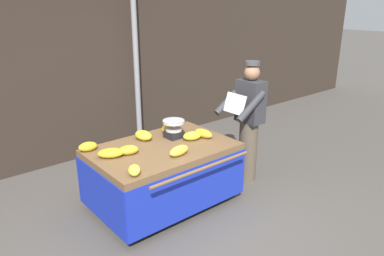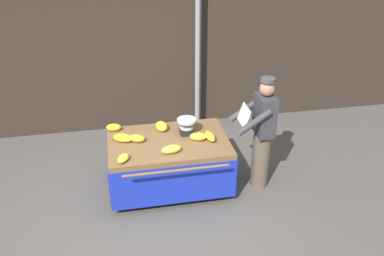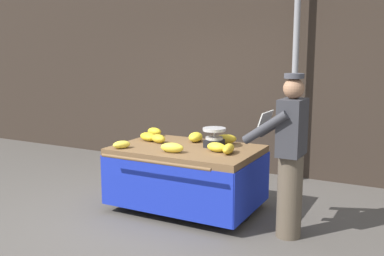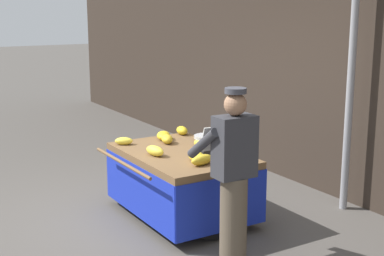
{
  "view_description": "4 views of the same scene",
  "coord_description": "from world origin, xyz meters",
  "px_view_note": "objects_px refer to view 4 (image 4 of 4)",
  "views": [
    {
      "loc": [
        -2.1,
        -2.83,
        2.47
      ],
      "look_at": [
        0.65,
        0.46,
        0.97
      ],
      "focal_mm": 34.26,
      "sensor_mm": 36.0,
      "label": 1
    },
    {
      "loc": [
        -0.37,
        -4.44,
        3.67
      ],
      "look_at": [
        0.6,
        0.51,
        0.98
      ],
      "focal_mm": 38.14,
      "sensor_mm": 36.0,
      "label": 2
    },
    {
      "loc": [
        2.74,
        -3.99,
        1.91
      ],
      "look_at": [
        0.34,
        0.56,
        1.03
      ],
      "focal_mm": 40.95,
      "sensor_mm": 36.0,
      "label": 3
    },
    {
      "loc": [
        5.6,
        -2.53,
        2.43
      ],
      "look_at": [
        0.32,
        0.67,
        1.07
      ],
      "focal_mm": 51.7,
      "sensor_mm": 36.0,
      "label": 4
    }
  ],
  "objects_px": {
    "weighing_scale": "(206,145)",
    "banana_bunch_7": "(155,151)",
    "banana_bunch_8": "(124,141)",
    "banana_bunch_1": "(167,139)",
    "vendor_person": "(233,177)",
    "street_pole": "(351,71)",
    "banana_bunch_6": "(202,160)",
    "banana_bunch_3": "(182,130)",
    "banana_bunch_5": "(163,136)",
    "banana_bunch_4": "(225,149)",
    "banana_bunch_0": "(196,156)",
    "banana_bunch_2": "(203,142)",
    "banana_cart": "(181,169)"
  },
  "relations": [
    {
      "from": "weighing_scale",
      "to": "banana_bunch_7",
      "type": "distance_m",
      "value": 0.58
    },
    {
      "from": "street_pole",
      "to": "banana_bunch_0",
      "type": "xyz_separation_m",
      "value": [
        -0.38,
        -1.89,
        -0.85
      ]
    },
    {
      "from": "banana_bunch_0",
      "to": "banana_cart",
      "type": "bearing_deg",
      "value": 172.15
    },
    {
      "from": "banana_bunch_2",
      "to": "banana_bunch_4",
      "type": "distance_m",
      "value": 0.4
    },
    {
      "from": "street_pole",
      "to": "vendor_person",
      "type": "distance_m",
      "value": 2.26
    },
    {
      "from": "banana_bunch_0",
      "to": "banana_bunch_7",
      "type": "xyz_separation_m",
      "value": [
        -0.43,
        -0.28,
        0.0
      ]
    },
    {
      "from": "banana_bunch_7",
      "to": "banana_bunch_6",
      "type": "bearing_deg",
      "value": 22.99
    },
    {
      "from": "street_pole",
      "to": "banana_bunch_1",
      "type": "bearing_deg",
      "value": -124.86
    },
    {
      "from": "banana_bunch_2",
      "to": "banana_bunch_3",
      "type": "distance_m",
      "value": 0.71
    },
    {
      "from": "weighing_scale",
      "to": "banana_bunch_3",
      "type": "height_order",
      "value": "weighing_scale"
    },
    {
      "from": "banana_bunch_1",
      "to": "banana_bunch_4",
      "type": "bearing_deg",
      "value": 22.55
    },
    {
      "from": "banana_cart",
      "to": "banana_bunch_4",
      "type": "height_order",
      "value": "banana_bunch_4"
    },
    {
      "from": "banana_bunch_1",
      "to": "banana_bunch_6",
      "type": "relative_size",
      "value": 0.81
    },
    {
      "from": "banana_bunch_7",
      "to": "banana_cart",
      "type": "bearing_deg",
      "value": 89.23
    },
    {
      "from": "banana_bunch_7",
      "to": "banana_bunch_8",
      "type": "xyz_separation_m",
      "value": [
        -0.65,
        -0.09,
        -0.01
      ]
    },
    {
      "from": "banana_bunch_3",
      "to": "weighing_scale",
      "type": "bearing_deg",
      "value": -15.57
    },
    {
      "from": "street_pole",
      "to": "banana_bunch_5",
      "type": "relative_size",
      "value": 11.49
    },
    {
      "from": "street_pole",
      "to": "weighing_scale",
      "type": "distance_m",
      "value": 1.92
    },
    {
      "from": "street_pole",
      "to": "banana_bunch_3",
      "type": "bearing_deg",
      "value": -138.26
    },
    {
      "from": "banana_cart",
      "to": "banana_bunch_8",
      "type": "distance_m",
      "value": 0.82
    },
    {
      "from": "banana_bunch_0",
      "to": "banana_bunch_7",
      "type": "height_order",
      "value": "banana_bunch_7"
    },
    {
      "from": "banana_bunch_5",
      "to": "vendor_person",
      "type": "relative_size",
      "value": 0.17
    },
    {
      "from": "banana_bunch_4",
      "to": "banana_bunch_7",
      "type": "relative_size",
      "value": 1.06
    },
    {
      "from": "street_pole",
      "to": "banana_bunch_2",
      "type": "bearing_deg",
      "value": -119.72
    },
    {
      "from": "banana_bunch_5",
      "to": "banana_bunch_4",
      "type": "bearing_deg",
      "value": 15.44
    },
    {
      "from": "vendor_person",
      "to": "weighing_scale",
      "type": "bearing_deg",
      "value": 160.5
    },
    {
      "from": "banana_bunch_1",
      "to": "vendor_person",
      "type": "distance_m",
      "value": 1.77
    },
    {
      "from": "banana_bunch_1",
      "to": "banana_bunch_7",
      "type": "bearing_deg",
      "value": -42.26
    },
    {
      "from": "banana_bunch_1",
      "to": "banana_bunch_8",
      "type": "bearing_deg",
      "value": -114.19
    },
    {
      "from": "banana_bunch_7",
      "to": "banana_bunch_4",
      "type": "bearing_deg",
      "value": 64.07
    },
    {
      "from": "street_pole",
      "to": "banana_bunch_6",
      "type": "distance_m",
      "value": 2.11
    },
    {
      "from": "banana_bunch_7",
      "to": "banana_bunch_8",
      "type": "distance_m",
      "value": 0.65
    },
    {
      "from": "banana_bunch_1",
      "to": "banana_bunch_8",
      "type": "xyz_separation_m",
      "value": [
        -0.22,
        -0.48,
        -0.01
      ]
    },
    {
      "from": "banana_bunch_1",
      "to": "vendor_person",
      "type": "height_order",
      "value": "vendor_person"
    },
    {
      "from": "street_pole",
      "to": "banana_bunch_0",
      "type": "relative_size",
      "value": 13.84
    },
    {
      "from": "banana_bunch_7",
      "to": "banana_bunch_1",
      "type": "bearing_deg",
      "value": 137.74
    },
    {
      "from": "vendor_person",
      "to": "banana_bunch_1",
      "type": "bearing_deg",
      "value": 171.58
    },
    {
      "from": "banana_bunch_1",
      "to": "banana_bunch_2",
      "type": "distance_m",
      "value": 0.48
    },
    {
      "from": "banana_cart",
      "to": "banana_bunch_7",
      "type": "distance_m",
      "value": 0.43
    },
    {
      "from": "banana_bunch_1",
      "to": "banana_bunch_3",
      "type": "distance_m",
      "value": 0.5
    },
    {
      "from": "banana_bunch_0",
      "to": "banana_bunch_2",
      "type": "xyz_separation_m",
      "value": [
        -0.48,
        0.4,
        0.01
      ]
    },
    {
      "from": "banana_bunch_7",
      "to": "vendor_person",
      "type": "bearing_deg",
      "value": 5.71
    },
    {
      "from": "banana_bunch_0",
      "to": "banana_bunch_2",
      "type": "relative_size",
      "value": 0.96
    },
    {
      "from": "banana_cart",
      "to": "banana_bunch_6",
      "type": "bearing_deg",
      "value": -8.41
    },
    {
      "from": "banana_bunch_3",
      "to": "vendor_person",
      "type": "xyz_separation_m",
      "value": [
        2.07,
        -0.65,
        0.03
      ]
    },
    {
      "from": "banana_bunch_6",
      "to": "banana_bunch_3",
      "type": "bearing_deg",
      "value": 158.18
    },
    {
      "from": "banana_bunch_4",
      "to": "banana_bunch_8",
      "type": "distance_m",
      "value": 1.28
    },
    {
      "from": "street_pole",
      "to": "banana_bunch_5",
      "type": "xyz_separation_m",
      "value": [
        -1.43,
        -1.73,
        -0.85
      ]
    },
    {
      "from": "weighing_scale",
      "to": "banana_bunch_8",
      "type": "height_order",
      "value": "weighing_scale"
    },
    {
      "from": "banana_cart",
      "to": "banana_bunch_8",
      "type": "height_order",
      "value": "banana_bunch_8"
    }
  ]
}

